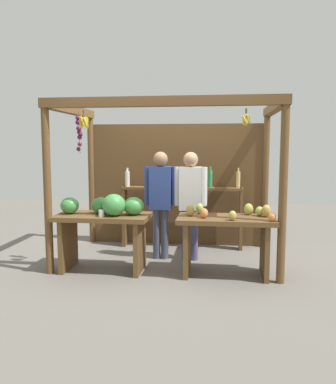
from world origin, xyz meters
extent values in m
plane|color=slate|center=(0.00, 0.00, 0.00)|extent=(12.00, 12.00, 0.00)
cylinder|color=brown|center=(-1.47, -0.88, 1.13)|extent=(0.10, 0.10, 2.25)
cylinder|color=brown|center=(1.47, -0.88, 1.13)|extent=(0.10, 0.10, 2.25)
cylinder|color=brown|center=(-1.47, 0.88, 1.13)|extent=(0.10, 0.10, 2.25)
cylinder|color=brown|center=(1.47, 0.88, 1.13)|extent=(0.10, 0.10, 2.25)
cube|color=brown|center=(0.00, -0.88, 2.19)|extent=(3.04, 0.12, 0.12)
cube|color=brown|center=(-1.47, 0.00, 2.19)|extent=(0.12, 1.87, 0.12)
cube|color=brown|center=(1.47, 0.00, 2.19)|extent=(0.12, 1.87, 0.12)
cube|color=#52381E|center=(0.00, 0.90, 1.01)|extent=(2.94, 0.04, 2.03)
cylinder|color=brown|center=(1.03, -0.72, 2.08)|extent=(0.02, 0.02, 0.06)
ellipsoid|color=gold|center=(1.06, -0.72, 1.99)|extent=(0.04, 0.08, 0.12)
ellipsoid|color=gold|center=(1.05, -0.70, 1.99)|extent=(0.06, 0.07, 0.13)
ellipsoid|color=gold|center=(1.04, -0.68, 1.96)|extent=(0.06, 0.04, 0.12)
ellipsoid|color=gold|center=(1.02, -0.70, 1.99)|extent=(0.07, 0.06, 0.12)
ellipsoid|color=gold|center=(1.00, -0.71, 1.97)|extent=(0.04, 0.05, 0.12)
ellipsoid|color=gold|center=(1.00, -0.72, 1.98)|extent=(0.04, 0.07, 0.12)
ellipsoid|color=gold|center=(1.01, -0.75, 1.97)|extent=(0.08, 0.06, 0.12)
ellipsoid|color=gold|center=(1.03, -0.74, 1.97)|extent=(0.06, 0.04, 0.12)
ellipsoid|color=gold|center=(1.05, -0.73, 1.99)|extent=(0.07, 0.07, 0.13)
cylinder|color=brown|center=(-1.03, -0.70, 2.08)|extent=(0.02, 0.02, 0.06)
ellipsoid|color=gold|center=(-0.99, -0.70, 1.94)|extent=(0.04, 0.09, 0.15)
ellipsoid|color=gold|center=(-1.00, -0.67, 1.96)|extent=(0.07, 0.07, 0.15)
ellipsoid|color=gold|center=(-1.03, -0.68, 1.97)|extent=(0.09, 0.05, 0.15)
ellipsoid|color=gold|center=(-1.06, -0.69, 1.96)|extent=(0.05, 0.06, 0.15)
ellipsoid|color=gold|center=(-1.07, -0.72, 1.98)|extent=(0.05, 0.07, 0.15)
ellipsoid|color=gold|center=(-1.03, -0.73, 1.97)|extent=(0.08, 0.04, 0.15)
ellipsoid|color=gold|center=(-1.00, -0.73, 1.96)|extent=(0.07, 0.07, 0.15)
cylinder|color=#4C422D|center=(-1.15, -0.53, 1.84)|extent=(0.01, 0.01, 0.55)
sphere|color=#511938|center=(-1.17, -0.54, 2.03)|extent=(0.06, 0.06, 0.06)
sphere|color=#47142D|center=(-1.17, -0.53, 1.97)|extent=(0.07, 0.07, 0.07)
sphere|color=#601E42|center=(-1.15, -0.55, 1.89)|extent=(0.07, 0.07, 0.07)
sphere|color=#511938|center=(-1.16, -0.51, 1.85)|extent=(0.07, 0.07, 0.07)
sphere|color=#47142D|center=(-1.14, -0.54, 1.82)|extent=(0.06, 0.06, 0.06)
sphere|color=#601E42|center=(-1.16, -0.51, 1.78)|extent=(0.06, 0.06, 0.06)
sphere|color=#601E42|center=(-1.14, -0.56, 1.69)|extent=(0.06, 0.06, 0.06)
sphere|color=#511938|center=(-1.17, -0.53, 1.62)|extent=(0.06, 0.06, 0.06)
cube|color=brown|center=(-0.81, -0.66, 0.73)|extent=(1.23, 0.64, 0.06)
cube|color=brown|center=(-1.30, -0.66, 0.35)|extent=(0.06, 0.58, 0.70)
cube|color=brown|center=(-0.31, -0.66, 0.35)|extent=(0.06, 0.58, 0.70)
ellipsoid|color=#429347|center=(-0.40, -0.65, 0.88)|extent=(0.32, 0.32, 0.24)
ellipsoid|color=#429347|center=(-1.27, -0.66, 0.87)|extent=(0.31, 0.31, 0.22)
ellipsoid|color=#429347|center=(-0.63, -0.76, 0.90)|extent=(0.34, 0.34, 0.29)
ellipsoid|color=#38843D|center=(-0.86, -0.59, 0.87)|extent=(0.30, 0.30, 0.22)
cylinder|color=white|center=(-0.78, -0.84, 0.80)|extent=(0.07, 0.07, 0.09)
cube|color=brown|center=(0.81, -0.66, 0.73)|extent=(1.23, 0.64, 0.06)
cube|color=brown|center=(0.31, -0.66, 0.35)|extent=(0.06, 0.58, 0.70)
cube|color=brown|center=(1.30, -0.66, 0.35)|extent=(0.06, 0.58, 0.70)
ellipsoid|color=#B79E47|center=(1.32, -0.59, 0.84)|extent=(0.16, 0.16, 0.16)
ellipsoid|color=#E07F47|center=(1.35, -0.88, 0.81)|extent=(0.13, 0.13, 0.10)
ellipsoid|color=#E07F47|center=(0.53, -0.77, 0.82)|extent=(0.13, 0.13, 0.12)
ellipsoid|color=#B79E47|center=(0.35, -0.64, 0.83)|extent=(0.15, 0.15, 0.15)
ellipsoid|color=#A8B24C|center=(1.11, -0.45, 0.83)|extent=(0.12, 0.12, 0.15)
ellipsoid|color=#B79E47|center=(0.88, -0.88, 0.82)|extent=(0.14, 0.14, 0.12)
ellipsoid|color=#A8B24C|center=(0.46, -0.47, 0.83)|extent=(0.13, 0.13, 0.14)
ellipsoid|color=#A8B24C|center=(1.24, -0.54, 0.82)|extent=(0.14, 0.14, 0.13)
cube|color=brown|center=(-0.84, 0.66, 0.50)|extent=(0.05, 0.20, 1.00)
cube|color=brown|center=(1.07, 0.66, 0.50)|extent=(0.05, 0.20, 1.00)
cube|color=brown|center=(0.12, 0.66, 0.98)|extent=(1.91, 0.22, 0.04)
cylinder|color=silver|center=(-0.78, 0.66, 1.12)|extent=(0.08, 0.08, 0.25)
cylinder|color=silver|center=(-0.78, 0.66, 1.28)|extent=(0.03, 0.03, 0.06)
cylinder|color=gold|center=(-0.33, 0.66, 1.11)|extent=(0.07, 0.07, 0.22)
cylinder|color=gold|center=(-0.33, 0.66, 1.25)|extent=(0.03, 0.03, 0.06)
cylinder|color=#D8B266|center=(0.11, 0.66, 1.11)|extent=(0.07, 0.07, 0.23)
cylinder|color=#D8B266|center=(0.11, 0.66, 1.26)|extent=(0.03, 0.03, 0.06)
cylinder|color=#338C4C|center=(0.57, 0.66, 1.14)|extent=(0.07, 0.07, 0.28)
cylinder|color=#338C4C|center=(0.57, 0.66, 1.31)|extent=(0.03, 0.03, 0.06)
cylinder|color=#D8B266|center=(1.02, 0.66, 1.13)|extent=(0.07, 0.07, 0.26)
cylinder|color=#D8B266|center=(1.02, 0.66, 1.29)|extent=(0.03, 0.03, 0.06)
cylinder|color=#484F64|center=(-0.19, -0.01, 0.37)|extent=(0.11, 0.11, 0.74)
cylinder|color=#484F64|center=(-0.07, -0.01, 0.37)|extent=(0.11, 0.11, 0.74)
cube|color=#2D428C|center=(-0.13, -0.01, 1.05)|extent=(0.32, 0.19, 0.63)
cylinder|color=#2D428C|center=(-0.33, -0.01, 1.08)|extent=(0.08, 0.08, 0.56)
cylinder|color=#2D428C|center=(0.07, -0.01, 1.08)|extent=(0.08, 0.08, 0.56)
sphere|color=#997051|center=(-0.13, -0.01, 1.47)|extent=(0.21, 0.21, 0.21)
cylinder|color=#4D4E7A|center=(0.25, -0.03, 0.37)|extent=(0.11, 0.11, 0.74)
cylinder|color=#4D4E7A|center=(0.37, -0.03, 0.37)|extent=(0.11, 0.11, 0.74)
cube|color=white|center=(0.31, -0.03, 1.05)|extent=(0.32, 0.19, 0.62)
cylinder|color=white|center=(0.11, -0.03, 1.08)|extent=(0.08, 0.08, 0.56)
cylinder|color=white|center=(0.51, -0.03, 1.08)|extent=(0.08, 0.08, 0.56)
sphere|color=tan|center=(0.31, -0.03, 1.47)|extent=(0.21, 0.21, 0.21)
camera|label=1|loc=(0.70, -5.67, 1.65)|focal=36.90mm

